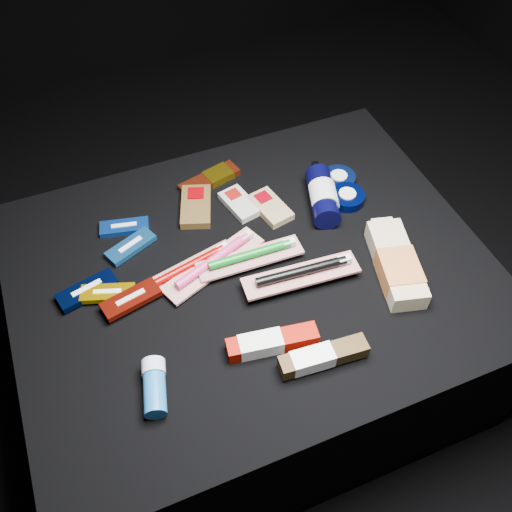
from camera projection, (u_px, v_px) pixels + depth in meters
name	position (u px, v px, depth m)	size (l,w,h in m)	color
ground	(252.00, 361.00, 1.50)	(3.00, 3.00, 0.00)	black
cloth_table	(252.00, 320.00, 1.35)	(0.98, 0.78, 0.40)	black
luna_bar_0	(124.00, 227.00, 1.25)	(0.11, 0.06, 0.01)	#1245B5
luna_bar_1	(131.00, 246.00, 1.22)	(0.12, 0.08, 0.01)	#1E67B2
luna_bar_2	(87.00, 290.00, 1.14)	(0.13, 0.07, 0.02)	black
luna_bar_3	(108.00, 293.00, 1.13)	(0.11, 0.07, 0.01)	#D4A400
luna_bar_4	(131.00, 299.00, 1.12)	(0.12, 0.07, 0.02)	maroon
clif_bar_0	(196.00, 205.00, 1.29)	(0.10, 0.14, 0.02)	#4C3718
clif_bar_1	(239.00, 203.00, 1.30)	(0.08, 0.11, 0.02)	#9F9F99
clif_bar_2	(269.00, 206.00, 1.29)	(0.08, 0.12, 0.02)	#937B53
power_bar	(212.00, 178.00, 1.35)	(0.16, 0.08, 0.02)	maroon
lotion_bottle	(323.00, 196.00, 1.28)	(0.10, 0.20, 0.06)	black
cream_tin_upper	(338.00, 179.00, 1.34)	(0.08, 0.08, 0.02)	black
cream_tin_lower	(347.00, 197.00, 1.31)	(0.08, 0.08, 0.03)	black
bodywash_bottle	(396.00, 265.00, 1.17)	(0.12, 0.23, 0.05)	#C4AF89
deodorant_stick	(154.00, 386.00, 1.00)	(0.06, 0.11, 0.04)	#1A5EA1
toothbrush_pack_0	(192.00, 266.00, 1.18)	(0.21, 0.09, 0.02)	#B0A9A5
toothbrush_pack_1	(214.00, 262.00, 1.18)	(0.25, 0.14, 0.03)	silver
toothbrush_pack_2	(251.00, 256.00, 1.18)	(0.23, 0.06, 0.03)	beige
toothbrush_pack_3	(303.00, 273.00, 1.14)	(0.24, 0.07, 0.03)	#BBB3AE
toothpaste_carton_red	(268.00, 343.00, 1.06)	(0.18, 0.06, 0.03)	#8F0900
toothpaste_carton_green	(319.00, 357.00, 1.03)	(0.17, 0.05, 0.03)	#37270F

